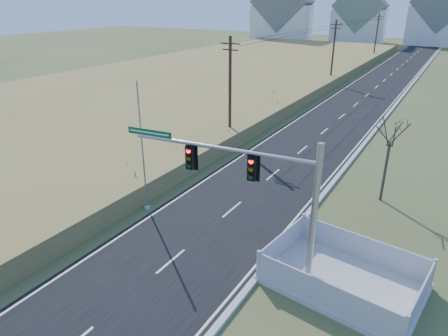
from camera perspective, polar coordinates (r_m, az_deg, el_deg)
ground at (r=21.36m, az=-4.26°, el=-10.54°), size 260.00×260.00×0.00m
road at (r=66.33m, az=21.63°, el=11.28°), size 8.00×180.00×0.06m
curb at (r=65.80m, az=25.22°, el=10.69°), size 0.30×180.00×0.18m
reed_marsh at (r=65.36m, az=-1.59°, el=13.25°), size 38.00×110.00×1.30m
utility_pole_near at (r=34.69m, az=0.86°, el=11.24°), size 1.80×0.26×9.00m
utility_pole_mid at (r=62.21m, az=15.34°, el=15.74°), size 1.80×0.26×9.00m
utility_pole_far at (r=91.31m, az=20.93°, el=17.19°), size 1.80×0.26×9.00m
condo_nw at (r=124.33m, az=8.34°, el=20.98°), size 17.69×13.38×19.05m
condo_nnw at (r=125.79m, az=18.79°, el=19.74°), size 14.93×11.17×17.03m
condo_n at (r=126.79m, az=28.51°, el=18.61°), size 15.27×10.20×18.54m
traffic_signal_mast at (r=16.22m, az=6.40°, el=-4.51°), size 8.77×1.25×7.02m
fence_enclosure at (r=19.15m, az=16.58°, el=-15.00°), size 7.07×5.28×1.50m
open_sign at (r=19.57m, az=7.37°, el=-13.06°), size 0.49×0.13×0.60m
flagpole at (r=23.55m, az=-11.44°, el=0.93°), size 0.35×0.35×7.79m
bare_tree at (r=25.66m, az=22.89°, el=4.97°), size 2.16×2.16×5.73m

